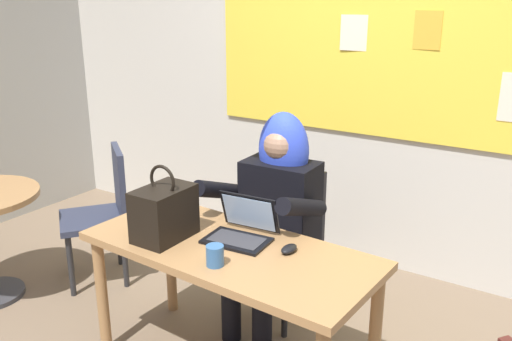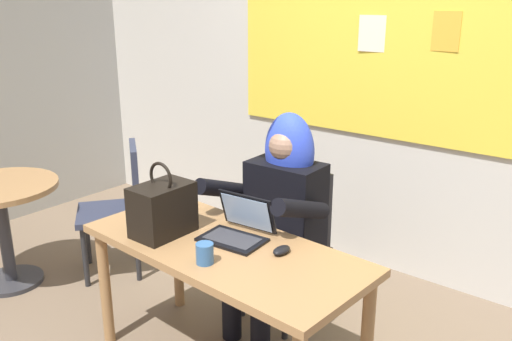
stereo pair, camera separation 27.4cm
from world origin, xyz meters
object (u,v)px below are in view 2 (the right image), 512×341
chair_spare_by_window (120,202)px  chair_at_desk (292,235)px  desk_main (224,263)px  side_table_round (1,211)px  coffee_mug (205,253)px  computer_mouse (282,250)px  laptop (238,229)px  handbag (162,209)px  person_costumed (279,205)px

chair_spare_by_window → chair_at_desk: bearing=141.8°
desk_main → side_table_round: desk_main is taller
coffee_mug → side_table_round: size_ratio=0.13×
computer_mouse → coffee_mug: 0.36m
laptop → chair_spare_by_window: bearing=163.6°
laptop → handbag: 0.39m
chair_spare_by_window → person_costumed: bearing=136.0°
computer_mouse → side_table_round: (-2.01, -0.34, -0.21)m
side_table_round → chair_at_desk: bearing=28.8°
chair_at_desk → coffee_mug: (0.13, -0.87, 0.26)m
desk_main → person_costumed: bearing=97.8°
side_table_round → laptop: bearing=11.3°
laptop → handbag: bearing=-153.1°
person_costumed → computer_mouse: person_costumed is taller
computer_mouse → chair_spare_by_window: chair_spare_by_window is taller
person_costumed → computer_mouse: bearing=35.7°
desk_main → side_table_round: bearing=-172.2°
chair_at_desk → laptop: (0.07, -0.57, 0.26)m
coffee_mug → desk_main: bearing=107.9°
coffee_mug → chair_spare_by_window: chair_spare_by_window is taller
computer_mouse → coffee_mug: size_ratio=1.09×
computer_mouse → chair_spare_by_window: size_ratio=0.11×
coffee_mug → side_table_round: 1.81m
desk_main → handbag: handbag is taller
desk_main → handbag: size_ratio=3.90×
person_costumed → handbag: 0.70m
coffee_mug → chair_spare_by_window: size_ratio=0.10×
desk_main → side_table_round: size_ratio=1.98×
chair_at_desk → side_table_round: chair_at_desk is taller
desk_main → computer_mouse: (0.27, 0.10, 0.11)m
desk_main → chair_at_desk: chair_at_desk is taller
laptop → side_table_round: 1.79m
laptop → computer_mouse: (0.27, -0.01, -0.03)m
desk_main → person_costumed: person_costumed is taller
chair_at_desk → handbag: handbag is taller
chair_at_desk → handbag: (-0.25, -0.77, 0.35)m
computer_mouse → side_table_round: size_ratio=0.14×
laptop → coffee_mug: (0.06, -0.30, 0.00)m
chair_spare_by_window → desk_main: bearing=111.3°
side_table_round → person_costumed: bearing=25.4°
desk_main → chair_at_desk: size_ratio=1.65×
laptop → computer_mouse: laptop is taller
handbag → chair_at_desk: bearing=72.1°
handbag → coffee_mug: bearing=-14.5°
laptop → chair_spare_by_window: 1.33m
chair_at_desk → side_table_round: (-1.66, -0.92, 0.02)m
chair_at_desk → coffee_mug: chair_at_desk is taller
chair_at_desk → handbag: bearing=-13.3°
computer_mouse → laptop: bearing=-179.8°
desk_main → chair_spare_by_window: bearing=164.2°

